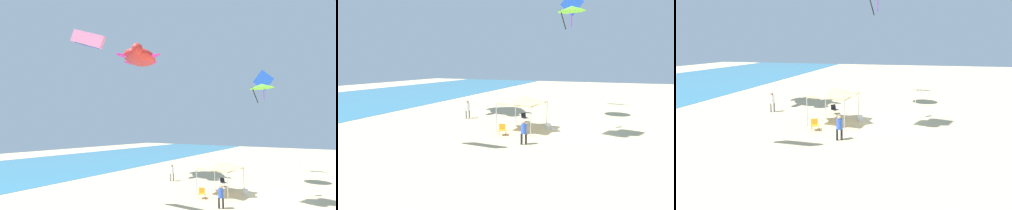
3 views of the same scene
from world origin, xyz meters
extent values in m
cube|color=#D6BC8C|center=(0.00, 0.00, -0.05)|extent=(120.00, 120.00, 0.10)
cube|color=teal|center=(0.00, 32.97, 0.01)|extent=(120.00, 26.04, 0.02)
cylinder|color=#B7B7BC|center=(-3.22, 2.62, 1.10)|extent=(0.07, 0.07, 2.20)
cylinder|color=#B7B7BC|center=(-0.04, 2.21, 1.10)|extent=(0.07, 0.07, 2.20)
cylinder|color=#B7B7BC|center=(-2.83, 5.59, 1.10)|extent=(0.07, 0.07, 2.20)
cylinder|color=#B7B7BC|center=(0.35, 5.18, 1.10)|extent=(0.07, 0.07, 2.20)
cube|color=#D1B784|center=(-1.44, 3.90, 2.25)|extent=(3.64, 3.46, 0.10)
pyramid|color=#D1B784|center=(-1.44, 3.90, 2.56)|extent=(3.57, 3.40, 0.52)
cylinder|color=black|center=(0.97, 4.59, 0.20)|extent=(0.02, 0.02, 0.40)
cylinder|color=black|center=(1.36, 4.25, 0.20)|extent=(0.02, 0.02, 0.40)
cylinder|color=black|center=(1.31, 4.98, 0.20)|extent=(0.02, 0.02, 0.40)
cylinder|color=black|center=(1.70, 4.64, 0.20)|extent=(0.02, 0.02, 0.40)
cube|color=black|center=(1.34, 4.61, 0.40)|extent=(0.73, 0.73, 0.03)
cube|color=black|center=(1.52, 4.83, 0.61)|extent=(0.46, 0.42, 0.41)
cylinder|color=black|center=(-4.01, 4.81, 0.20)|extent=(0.02, 0.02, 0.40)
cylinder|color=black|center=(-3.78, 4.34, 0.20)|extent=(0.02, 0.02, 0.40)
cylinder|color=black|center=(-3.55, 5.04, 0.20)|extent=(0.02, 0.02, 0.40)
cylinder|color=black|center=(-3.31, 4.57, 0.20)|extent=(0.02, 0.02, 0.40)
cube|color=orange|center=(-3.66, 4.69, 0.40)|extent=(0.70, 0.70, 0.03)
cube|color=orange|center=(-3.40, 4.82, 0.61)|extent=(0.34, 0.50, 0.41)
cube|color=white|center=(-0.20, 2.04, 0.18)|extent=(0.70, 0.58, 0.36)
cube|color=white|center=(-0.20, 2.04, 0.38)|extent=(0.72, 0.60, 0.04)
cylinder|color=silver|center=(1.46, -2.23, 1.66)|extent=(0.06, 0.06, 3.32)
cube|color=orange|center=(1.64, -2.23, 2.67)|extent=(0.30, 0.02, 1.10)
cylinder|color=black|center=(-5.27, 2.60, 0.38)|extent=(0.15, 0.15, 0.75)
cylinder|color=black|center=(-5.15, 2.33, 0.38)|extent=(0.15, 0.15, 0.75)
cylinder|color=blue|center=(-5.21, 2.46, 1.08)|extent=(0.39, 0.39, 0.66)
sphere|color=tan|center=(-5.21, 2.46, 1.53)|extent=(0.25, 0.25, 0.25)
cylinder|color=slate|center=(0.80, 10.24, 0.41)|extent=(0.16, 0.16, 0.83)
cylinder|color=slate|center=(0.58, 10.47, 0.41)|extent=(0.16, 0.16, 0.83)
cylinder|color=white|center=(0.69, 10.36, 1.19)|extent=(0.43, 0.43, 0.72)
sphere|color=#A87A56|center=(0.69, 10.36, 1.68)|extent=(0.27, 0.27, 0.27)
cube|color=pink|center=(-11.19, 10.42, 12.51)|extent=(0.68, 3.35, 2.00)
cube|color=blue|center=(-11.19, 10.42, 12.09)|extent=(0.40, 2.56, 1.13)
cube|color=blue|center=(11.87, 2.48, 12.48)|extent=(0.63, 2.93, 2.95)
cylinder|color=purple|center=(11.87, 2.48, 10.77)|extent=(0.11, 0.11, 2.10)
cone|color=#66D82D|center=(4.93, 1.32, 10.49)|extent=(3.63, 3.62, 0.60)
cylinder|color=black|center=(5.51, 2.21, 9.62)|extent=(0.82, 0.59, 1.78)
ellipsoid|color=red|center=(0.55, 15.13, 14.90)|extent=(6.73, 6.46, 2.29)
sphere|color=red|center=(-1.88, 13.51, 15.05)|extent=(1.31, 1.31, 1.31)
ellipsoid|color=#E02D9E|center=(0.39, 12.74, 14.68)|extent=(1.35, 2.19, 0.29)
ellipsoid|color=#E02D9E|center=(-1.72, 15.89, 14.68)|extent=(2.12, 1.03, 0.29)
ellipsoid|color=#E02D9E|center=(2.82, 14.90, 14.68)|extent=(1.35, 2.19, 0.29)
ellipsoid|color=#E02D9E|center=(1.19, 17.32, 14.68)|extent=(2.12, 1.03, 0.29)
camera|label=1|loc=(-22.41, -4.08, 5.72)|focal=25.49mm
camera|label=2|loc=(-21.25, -3.06, 5.32)|focal=28.07mm
camera|label=3|loc=(-21.96, -2.07, 6.17)|focal=30.14mm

